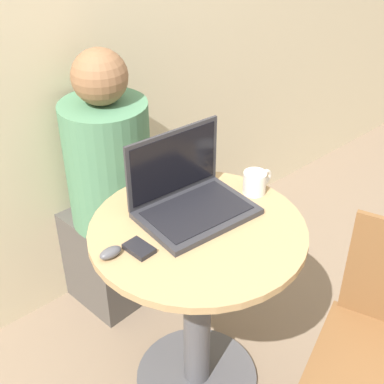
% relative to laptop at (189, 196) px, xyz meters
% --- Properties ---
extents(ground_plane, '(12.00, 12.00, 0.00)m').
position_rel_laptop_xyz_m(ground_plane, '(-0.04, -0.09, -0.78)').
color(ground_plane, '#7F6B56').
extents(round_table, '(0.69, 0.69, 0.73)m').
position_rel_laptop_xyz_m(round_table, '(-0.04, -0.09, -0.30)').
color(round_table, '#4C4C51').
rests_on(round_table, ground_plane).
extents(laptop, '(0.37, 0.28, 0.26)m').
position_rel_laptop_xyz_m(laptop, '(0.00, 0.00, 0.00)').
color(laptop, '#2D2D33').
rests_on(laptop, round_table).
extents(cell_phone, '(0.07, 0.09, 0.02)m').
position_rel_laptop_xyz_m(cell_phone, '(-0.25, -0.06, -0.04)').
color(cell_phone, black).
rests_on(cell_phone, round_table).
extents(computer_mouse, '(0.07, 0.04, 0.03)m').
position_rel_laptop_xyz_m(computer_mouse, '(-0.33, -0.03, -0.04)').
color(computer_mouse, '#4C4C51').
rests_on(computer_mouse, round_table).
extents(coffee_cup, '(0.12, 0.08, 0.08)m').
position_rel_laptop_xyz_m(coffee_cup, '(0.24, -0.07, -0.01)').
color(coffee_cup, white).
rests_on(coffee_cup, round_table).
extents(person_seated, '(0.35, 0.52, 1.16)m').
position_rel_laptop_xyz_m(person_seated, '(-0.01, 0.52, -0.30)').
color(person_seated, '#4C4742').
rests_on(person_seated, ground_plane).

